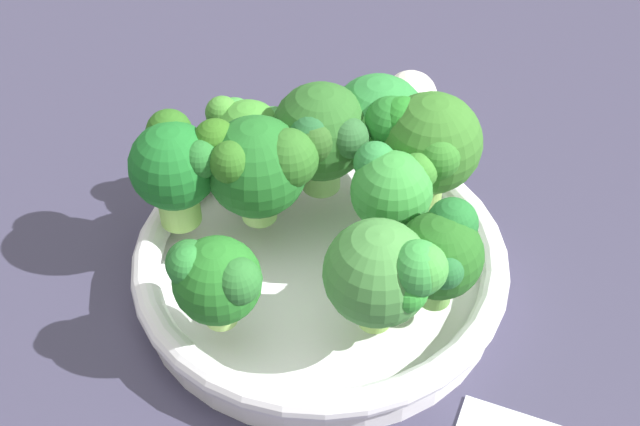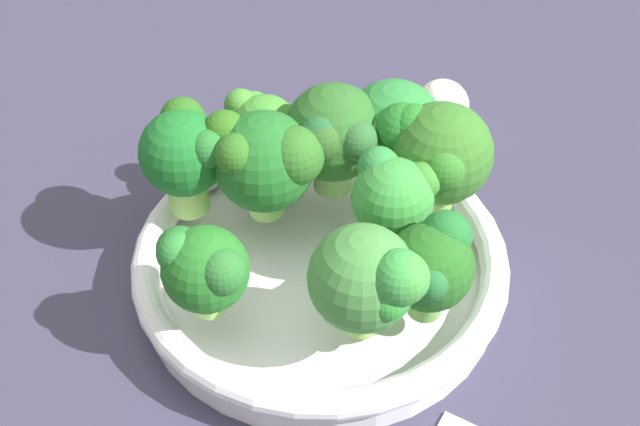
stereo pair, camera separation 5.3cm
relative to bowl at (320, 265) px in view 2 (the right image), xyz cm
name	(u,v)px [view 2 (the right image)]	position (x,y,z in cm)	size (l,w,h in cm)	color
ground_plane	(303,337)	(-3.60, -0.02, -2.92)	(130.00, 130.00, 2.50)	#37354C
bowl	(320,265)	(0.00, 0.00, 0.00)	(23.59, 23.59, 3.28)	white
broccoli_floret_0	(370,280)	(-5.37, -4.55, 5.93)	(6.02, 6.75, 7.18)	#92C857
broccoli_floret_1	(333,135)	(5.33, 0.87, 6.21)	(6.63, 6.42, 7.74)	#87BC64
broccoli_floret_2	(265,160)	(2.00, 4.21, 6.04)	(6.37, 7.66, 7.39)	#9BD06C
broccoli_floret_3	(435,151)	(5.37, -5.60, 6.58)	(6.61, 7.50, 8.04)	#8EBF59
broccoli_floret_4	(203,267)	(-6.62, 4.69, 5.11)	(5.01, 5.57, 5.81)	#A0CD66
broccoli_floret_5	(263,127)	(6.34, 6.00, 4.83)	(4.74, 5.42, 5.57)	#8EBF68
broccoli_floret_6	(389,133)	(7.38, -2.26, 5.58)	(7.40, 6.58, 7.23)	#A1C76D
broccoli_floret_7	(185,152)	(1.09, 9.14, 6.06)	(5.87, 5.85, 7.27)	#90CA5B
broccoli_floret_8	(393,196)	(1.36, -4.07, 5.94)	(4.91, 5.04, 6.85)	#84C05C
broccoli_floret_9	(432,265)	(-2.78, -7.36, 5.39)	(5.56, 5.05, 6.48)	#76B254
garlic_bulb	(442,106)	(18.13, -3.86, 0.39)	(4.13, 4.13, 4.13)	silver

